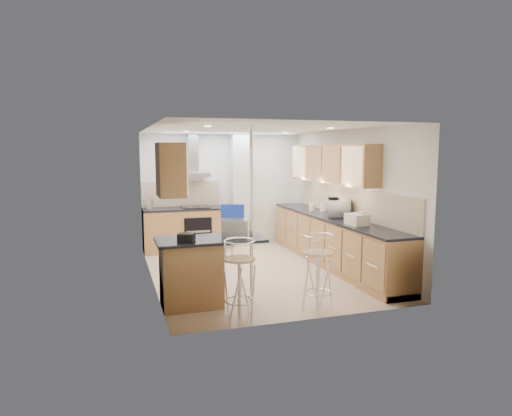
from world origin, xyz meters
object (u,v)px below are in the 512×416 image
object	(u,v)px
microwave	(339,208)
bar_stool_near	(240,279)
bread_bin	(357,219)
laptop	(235,228)
bar_stool_end	(318,272)

from	to	relation	value
microwave	bar_stool_near	bearing A→B (deg)	153.95
microwave	bread_bin	size ratio (longest dim) A/B	1.74
laptop	bar_stool_near	distance (m)	0.86
bar_stool_near	bread_bin	world-z (taller)	bread_bin
microwave	laptop	size ratio (longest dim) A/B	1.70
laptop	bar_stool_end	world-z (taller)	laptop
microwave	bar_stool_end	xyz separation A→B (m)	(-1.39, -2.04, -0.57)
laptop	bar_stool_end	distance (m)	1.29
bar_stool_end	bar_stool_near	bearing A→B (deg)	133.29
microwave	bread_bin	world-z (taller)	microwave
microwave	bar_stool_end	bearing A→B (deg)	170.20
microwave	bar_stool_near	world-z (taller)	microwave
microwave	bar_stool_near	size ratio (longest dim) A/B	0.58
bar_stool_near	bread_bin	size ratio (longest dim) A/B	3.02
microwave	laptop	world-z (taller)	microwave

